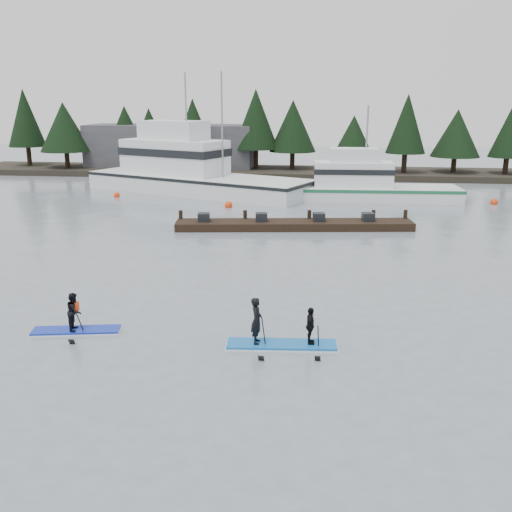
# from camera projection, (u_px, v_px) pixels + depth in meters

# --- Properties ---
(ground) EXTENTS (160.00, 160.00, 0.00)m
(ground) POSITION_uv_depth(u_px,v_px,m) (234.00, 334.00, 19.16)
(ground) COLOR slate
(ground) RESTS_ON ground
(far_shore) EXTENTS (70.00, 8.00, 0.60)m
(far_shore) POSITION_uv_depth(u_px,v_px,m) (299.00, 172.00, 59.27)
(far_shore) COLOR #2D281E
(far_shore) RESTS_ON ground
(treeline) EXTENTS (60.00, 4.00, 8.00)m
(treeline) POSITION_uv_depth(u_px,v_px,m) (299.00, 175.00, 59.35)
(treeline) COLOR black
(treeline) RESTS_ON ground
(waterfront_building) EXTENTS (18.00, 6.00, 5.00)m
(waterfront_building) POSITION_uv_depth(u_px,v_px,m) (172.00, 148.00, 62.26)
(waterfront_building) COLOR #4C4C51
(waterfront_building) RESTS_ON ground
(fishing_boat_large) EXTENTS (20.43, 13.00, 10.97)m
(fishing_boat_large) POSITION_uv_depth(u_px,v_px,m) (192.00, 182.00, 48.55)
(fishing_boat_large) COLOR white
(fishing_boat_large) RESTS_ON ground
(fishing_boat_medium) EXTENTS (13.45, 4.39, 8.08)m
(fishing_boat_medium) POSITION_uv_depth(u_px,v_px,m) (368.00, 192.00, 44.89)
(fishing_boat_medium) COLOR white
(fishing_boat_medium) RESTS_ON ground
(floating_dock) EXTENTS (14.51, 3.84, 0.48)m
(floating_dock) POSITION_uv_depth(u_px,v_px,m) (294.00, 225.00, 34.76)
(floating_dock) COLOR black
(floating_dock) RESTS_ON ground
(buoy_a) EXTENTS (0.50, 0.50, 0.50)m
(buoy_a) POSITION_uv_depth(u_px,v_px,m) (117.00, 197.00, 46.17)
(buoy_a) COLOR #F1380C
(buoy_a) RESTS_ON ground
(buoy_b) EXTENTS (0.58, 0.58, 0.58)m
(buoy_b) POSITION_uv_depth(u_px,v_px,m) (229.00, 207.00, 41.75)
(buoy_b) COLOR #F1380C
(buoy_b) RESTS_ON ground
(buoy_c) EXTENTS (0.55, 0.55, 0.55)m
(buoy_c) POSITION_uv_depth(u_px,v_px,m) (494.00, 204.00, 42.97)
(buoy_c) COLOR #F1380C
(buoy_c) RESTS_ON ground
(paddleboard_solo) EXTENTS (2.99, 1.24, 1.86)m
(paddleboard_solo) POSITION_uv_depth(u_px,v_px,m) (75.00, 318.00, 19.22)
(paddleboard_solo) COLOR #1229AA
(paddleboard_solo) RESTS_ON ground
(paddleboard_duo) EXTENTS (3.55, 1.29, 2.11)m
(paddleboard_duo) POSITION_uv_depth(u_px,v_px,m) (281.00, 331.00, 18.08)
(paddleboard_duo) COLOR #1364B3
(paddleboard_duo) RESTS_ON ground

